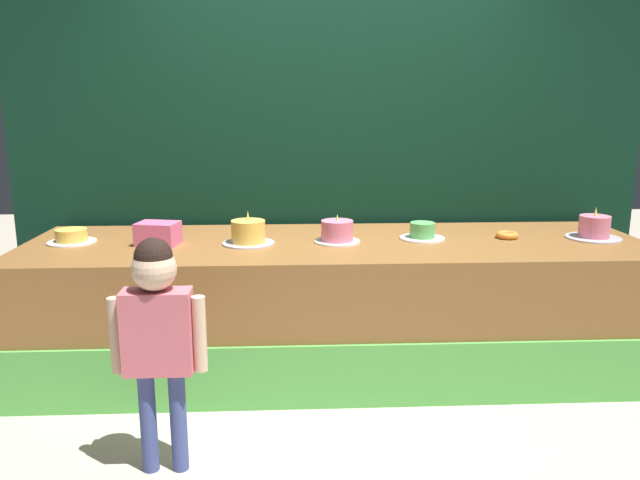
{
  "coord_description": "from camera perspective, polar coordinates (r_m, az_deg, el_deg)",
  "views": [
    {
      "loc": [
        -0.27,
        -2.95,
        1.56
      ],
      "look_at": [
        -0.11,
        0.32,
        0.84
      ],
      "focal_mm": 34.26,
      "sensor_mm": 36.0,
      "label": 1
    }
  ],
  "objects": [
    {
      "name": "donut",
      "position": [
        3.82,
        17.08,
        0.44
      ],
      "size": [
        0.13,
        0.13,
        0.04
      ],
      "primitive_type": "torus",
      "color": "orange",
      "rests_on": "stage_platform"
    },
    {
      "name": "cake_center",
      "position": [
        3.54,
        1.62,
        0.74
      ],
      "size": [
        0.27,
        0.27,
        0.17
      ],
      "color": "white",
      "rests_on": "stage_platform"
    },
    {
      "name": "stage_platform",
      "position": [
        3.68,
        1.55,
        -6.08
      ],
      "size": [
        3.62,
        1.09,
        0.78
      ],
      "color": "brown",
      "rests_on": "ground_plane"
    },
    {
      "name": "cake_far_right",
      "position": [
        3.99,
        24.23,
        0.98
      ],
      "size": [
        0.32,
        0.32,
        0.19
      ],
      "color": "silver",
      "rests_on": "stage_platform"
    },
    {
      "name": "ground_plane",
      "position": [
        3.35,
        2.21,
        -15.3
      ],
      "size": [
        12.0,
        12.0,
        0.0
      ],
      "primitive_type": "plane",
      "color": "#BCB29E"
    },
    {
      "name": "cake_far_left",
      "position": [
        3.81,
        -22.19,
        0.27
      ],
      "size": [
        0.27,
        0.27,
        0.08
      ],
      "color": "white",
      "rests_on": "stage_platform"
    },
    {
      "name": "cake_left",
      "position": [
        3.52,
        -6.72,
        0.64
      ],
      "size": [
        0.3,
        0.3,
        0.2
      ],
      "color": "silver",
      "rests_on": "stage_platform"
    },
    {
      "name": "cake_right",
      "position": [
        3.68,
        9.54,
        0.73
      ],
      "size": [
        0.27,
        0.27,
        0.1
      ],
      "color": "white",
      "rests_on": "stage_platform"
    },
    {
      "name": "curtain_backdrop",
      "position": [
        4.13,
        0.96,
        12.46
      ],
      "size": [
        4.21,
        0.08,
        3.11
      ],
      "primitive_type": "cube",
      "color": "black",
      "rests_on": "ground_plane"
    },
    {
      "name": "pink_box",
      "position": [
        3.6,
        -14.89,
        0.58
      ],
      "size": [
        0.26,
        0.21,
        0.13
      ],
      "primitive_type": "cube",
      "rotation": [
        0.0,
        0.0,
        -0.22
      ],
      "color": "#E56191",
      "rests_on": "stage_platform"
    },
    {
      "name": "child_figure",
      "position": [
        2.64,
        -14.94,
        -7.62
      ],
      "size": [
        0.4,
        0.18,
        1.04
      ],
      "color": "#3F4C8C",
      "rests_on": "ground_plane"
    }
  ]
}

